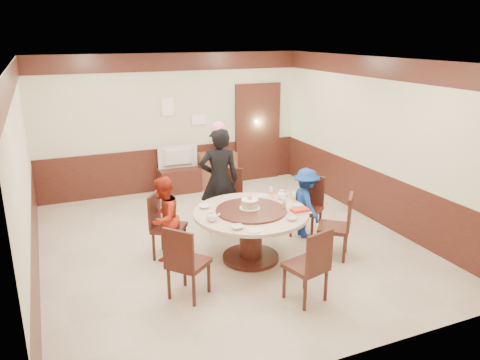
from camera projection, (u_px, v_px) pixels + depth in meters
name	position (u px, v px, depth m)	size (l,w,h in m)	color
room	(227.00, 178.00, 7.06)	(6.00, 6.04, 2.84)	#C5B19D
banquet_table	(251.00, 225.00, 6.70)	(1.64, 1.64, 0.78)	#3D1913
chair_0	(306.00, 217.00, 7.60)	(0.62, 0.62, 0.97)	#3D1913
chair_1	(229.00, 208.00, 7.99)	(0.60, 0.60, 0.97)	#3D1913
chair_2	(168.00, 237.00, 6.87)	(0.61, 0.61, 0.97)	#3D1913
chair_3	(188.00, 274.00, 5.80)	(0.62, 0.62, 0.97)	#3D1913
chair_4	(307.00, 278.00, 5.72)	(0.54, 0.54, 0.97)	#3D1913
chair_5	(335.00, 237.00, 6.86)	(0.62, 0.62, 0.97)	#3D1913
person_standing	(219.00, 180.00, 7.60)	(0.64, 0.42, 1.76)	black
person_red	(164.00, 218.00, 6.73)	(0.60, 0.47, 1.23)	#A32715
person_blue	(306.00, 203.00, 7.48)	(0.74, 0.42, 1.14)	navy
birthday_cake	(250.00, 204.00, 6.65)	(0.30, 0.30, 0.20)	white
teapot_left	(212.00, 217.00, 6.26)	(0.17, 0.15, 0.13)	white
teapot_right	(282.00, 195.00, 7.11)	(0.17, 0.15, 0.13)	white
bowl_0	(205.00, 207.00, 6.76)	(0.16, 0.16, 0.04)	white
bowl_1	(292.00, 218.00, 6.32)	(0.15, 0.15, 0.05)	white
bowl_2	(237.00, 227.00, 6.04)	(0.17, 0.17, 0.04)	white
bowl_3	(297.00, 206.00, 6.79)	(0.15, 0.15, 0.05)	white
saucer_near	(254.00, 231.00, 5.97)	(0.18, 0.18, 0.01)	white
saucer_far	(264.00, 196.00, 7.24)	(0.18, 0.18, 0.01)	white
shrimp_platter	(300.00, 211.00, 6.57)	(0.30, 0.20, 0.06)	white
bottle_0	(284.00, 203.00, 6.71)	(0.06, 0.06, 0.16)	white
bottle_1	(294.00, 198.00, 6.94)	(0.06, 0.06, 0.16)	white
bottle_2	(271.00, 193.00, 7.17)	(0.06, 0.06, 0.16)	white
tv_stand	(180.00, 180.00, 9.72)	(0.85, 0.45, 0.50)	#3D1913
television	(179.00, 157.00, 9.57)	(0.82, 0.11, 0.47)	gray
side_cabinet	(217.00, 170.00, 10.02)	(0.80, 0.40, 0.75)	brown
thermos	(218.00, 144.00, 9.87)	(0.15, 0.15, 0.38)	silver
notice_left	(168.00, 107.00, 9.40)	(0.25, 0.00, 0.35)	white
notice_right	(199.00, 119.00, 9.74)	(0.30, 0.00, 0.22)	white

